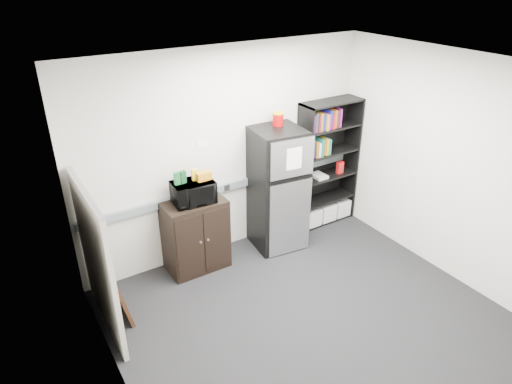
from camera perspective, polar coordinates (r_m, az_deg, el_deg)
floor at (r=5.30m, az=6.35°, el=-15.15°), size 4.00×4.00×0.00m
wall_back at (r=5.82m, az=-3.61°, el=4.82°), size 4.00×0.02×2.70m
wall_right at (r=5.88m, az=22.63°, el=2.93°), size 0.02×3.50×2.70m
wall_left at (r=3.76m, az=-17.77°, el=-10.13°), size 0.02×3.50×2.70m
ceiling at (r=4.03m, az=8.33°, el=14.71°), size 4.00×3.50×0.02m
electrical_raceway at (r=5.98m, az=-3.35°, el=0.74°), size 3.92×0.05×0.10m
wall_note at (r=5.60m, az=-6.79°, el=5.96°), size 0.14×0.00×0.10m
bookshelf at (r=6.67m, az=8.89°, el=3.41°), size 0.90×0.34×1.85m
cubicle_partition at (r=4.95m, az=-19.27°, el=-8.16°), size 0.06×1.30×1.62m
cabinet at (r=5.78m, az=-7.55°, el=-5.33°), size 0.75×0.50×0.94m
microwave at (r=5.47m, az=-7.85°, el=-0.02°), size 0.51×0.36×0.27m
snack_box_a at (r=5.35m, az=-9.84°, el=1.68°), size 0.07×0.06×0.15m
snack_box_b at (r=5.38m, az=-9.14°, el=1.86°), size 0.08×0.06×0.15m
snack_box_c at (r=5.43m, az=-7.67°, el=2.18°), size 0.08×0.06×0.14m
snack_bag at (r=5.43m, az=-6.58°, el=2.01°), size 0.18×0.10×0.10m
refrigerator at (r=6.04m, az=2.61°, el=0.34°), size 0.69×0.72×1.67m
coffee_can at (r=5.84m, az=2.77°, el=9.22°), size 0.14×0.14×0.19m
framed_poster at (r=5.27m, az=-17.51°, el=-10.73°), size 0.20×0.66×0.84m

